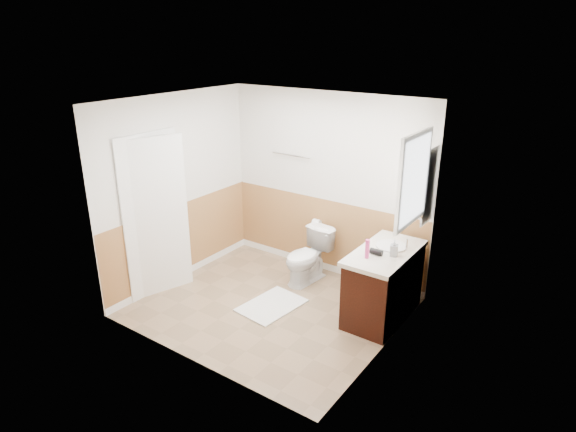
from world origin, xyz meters
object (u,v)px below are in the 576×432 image
Objects in this scene: bath_mat at (272,305)px; toilet at (307,257)px; vanity_cabinet at (383,286)px; lotion_bottle at (367,249)px; soap_dispenser at (394,248)px.

toilet is at bearing 90.00° from bath_mat.
vanity_cabinet is (1.21, 0.58, 0.39)m from bath_mat.
bath_mat is 1.40m from vanity_cabinet.
lotion_bottle reaches higher than bath_mat.
soap_dispenser is (0.22, 0.23, -0.01)m from lotion_bottle.
bath_mat is 1.71m from soap_dispenser.
toilet is 3.83× the size of soap_dispenser.
vanity_cabinet is (1.21, -0.23, 0.04)m from toilet.
bath_mat is 4.20× the size of soap_dispenser.
toilet is at bearing 167.63° from soap_dispenser.
toilet is 3.32× the size of lotion_bottle.
toilet is 0.66× the size of vanity_cabinet.
bath_mat is at bearing -165.20° from lotion_bottle.
lotion_bottle is (1.11, -0.52, 0.60)m from toilet.
soap_dispenser is (0.12, -0.06, 0.55)m from vanity_cabinet.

